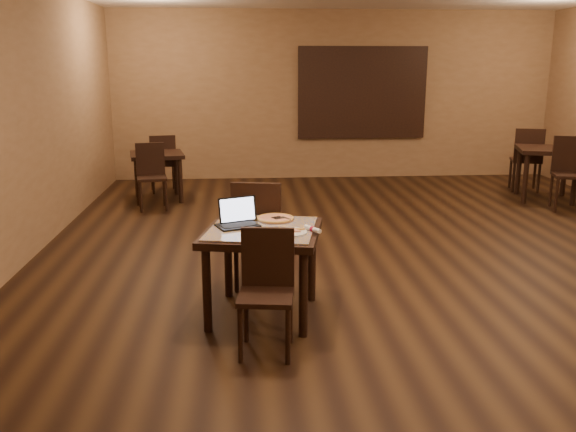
{
  "coord_description": "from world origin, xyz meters",
  "views": [
    {
      "loc": [
        -1.68,
        -6.16,
        2.07
      ],
      "look_at": [
        -1.32,
        -1.3,
        0.85
      ],
      "focal_mm": 38.0,
      "sensor_mm": 36.0,
      "label": 1
    }
  ],
  "objects": [
    {
      "name": "other_table_a_chair_far",
      "position": [
        2.97,
        3.45,
        0.59
      ],
      "size": [
        0.56,
        0.56,
        1.05
      ],
      "rotation": [
        0.0,
        0.0,
        2.86
      ],
      "color": "black",
      "rests_on": "ground"
    },
    {
      "name": "spatula",
      "position": [
        -1.39,
        -1.12,
        0.79
      ],
      "size": [
        0.18,
        0.24,
        0.01
      ],
      "primitive_type": "cube",
      "rotation": [
        0.0,
        0.0,
        0.48
      ],
      "color": "silver",
      "rests_on": "pizza_whole"
    },
    {
      "name": "other_table_b",
      "position": [
        -3.0,
        3.27,
        0.61
      ],
      "size": [
        0.92,
        0.92,
        0.73
      ],
      "rotation": [
        0.0,
        0.0,
        0.19
      ],
      "color": "black",
      "rests_on": "ground"
    },
    {
      "name": "wall_left",
      "position": [
        -4.0,
        0.0,
        1.5
      ],
      "size": [
        0.02,
        10.0,
        3.0
      ],
      "primitive_type": "cube",
      "color": "#876444",
      "rests_on": "ground"
    },
    {
      "name": "pizza_slice",
      "position": [
        -1.31,
        -1.52,
        0.79
      ],
      "size": [
        0.19,
        0.19,
        0.02
      ],
      "primitive_type": null,
      "rotation": [
        0.0,
        0.0,
        0.13
      ],
      "color": "beige",
      "rests_on": "plate"
    },
    {
      "name": "mural",
      "position": [
        0.5,
        4.96,
        1.55
      ],
      "size": [
        2.34,
        0.05,
        1.64
      ],
      "color": "#295F98",
      "rests_on": "wall_back"
    },
    {
      "name": "other_table_b_chair_far",
      "position": [
        -2.98,
        3.82,
        0.54
      ],
      "size": [
        0.48,
        0.48,
        0.95
      ],
      "rotation": [
        0.0,
        0.0,
        3.33
      ],
      "color": "black",
      "rests_on": "ground"
    },
    {
      "name": "tiled_table",
      "position": [
        -1.53,
        -1.34,
        0.66
      ],
      "size": [
        1.08,
        1.08,
        0.76
      ],
      "rotation": [
        0.0,
        0.0,
        -0.2
      ],
      "color": "black",
      "rests_on": "ground"
    },
    {
      "name": "other_table_b_chair_near",
      "position": [
        -3.02,
        2.72,
        0.54
      ],
      "size": [
        0.48,
        0.48,
        0.95
      ],
      "rotation": [
        0.0,
        0.0,
        0.19
      ],
      "color": "black",
      "rests_on": "ground"
    },
    {
      "name": "pizza_pan",
      "position": [
        -1.41,
        -1.1,
        0.77
      ],
      "size": [
        0.33,
        0.33,
        0.01
      ],
      "primitive_type": "cylinder",
      "color": "silver",
      "rests_on": "tiled_table"
    },
    {
      "name": "pizza_whole",
      "position": [
        -1.41,
        -1.1,
        0.78
      ],
      "size": [
        0.32,
        0.32,
        0.02
      ],
      "color": "beige",
      "rests_on": "pizza_pan"
    },
    {
      "name": "ground",
      "position": [
        0.0,
        0.0,
        0.0
      ],
      "size": [
        10.0,
        10.0,
        0.0
      ],
      "primitive_type": "plane",
      "color": "black",
      "rests_on": "ground"
    },
    {
      "name": "other_table_a_chair_near",
      "position": [
        3.03,
        2.21,
        0.59
      ],
      "size": [
        0.56,
        0.56,
        1.05
      ],
      "rotation": [
        0.0,
        0.0,
        -0.29
      ],
      "color": "black",
      "rests_on": "ground"
    },
    {
      "name": "plate",
      "position": [
        -1.31,
        -1.52,
        0.77
      ],
      "size": [
        0.26,
        0.26,
        0.01
      ],
      "primitive_type": "cylinder",
      "color": "white",
      "rests_on": "tiled_table"
    },
    {
      "name": "chair_main_far",
      "position": [
        -1.55,
        -0.73,
        0.59
      ],
      "size": [
        0.53,
        0.53,
        1.04
      ],
      "rotation": [
        0.0,
        0.0,
        2.95
      ],
      "color": "black",
      "rests_on": "ground"
    },
    {
      "name": "other_table_a",
      "position": [
        3.0,
        2.83,
        0.68
      ],
      "size": [
        1.08,
        1.08,
        0.81
      ],
      "rotation": [
        0.0,
        0.0,
        -0.29
      ],
      "color": "black",
      "rests_on": "ground"
    },
    {
      "name": "napkin_roll",
      "position": [
        -1.13,
        -1.48,
        0.78
      ],
      "size": [
        0.13,
        0.17,
        0.04
      ],
      "rotation": [
        0.0,
        0.0,
        0.59
      ],
      "color": "white",
      "rests_on": "tiled_table"
    },
    {
      "name": "laptop",
      "position": [
        -1.73,
        -1.24,
        0.82
      ],
      "size": [
        0.39,
        0.37,
        0.23
      ],
      "rotation": [
        0.0,
        0.0,
        0.38
      ],
      "color": "black",
      "rests_on": "tiled_table"
    },
    {
      "name": "wall_back",
      "position": [
        0.0,
        5.0,
        1.5
      ],
      "size": [
        8.0,
        0.02,
        3.0
      ],
      "primitive_type": "cube",
      "color": "#876444",
      "rests_on": "ground"
    },
    {
      "name": "chair_main_near",
      "position": [
        -1.52,
        -1.96,
        0.51
      ],
      "size": [
        0.44,
        0.44,
        0.91
      ],
      "rotation": [
        0.0,
        0.0,
        -0.13
      ],
      "color": "black",
      "rests_on": "ground"
    }
  ]
}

